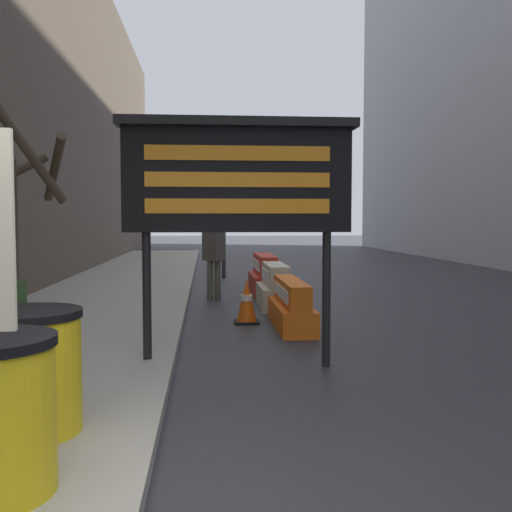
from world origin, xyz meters
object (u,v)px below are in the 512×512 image
object	(u,v)px
jersey_barrier_orange_far	(291,307)
traffic_cone_near	(247,301)
jersey_barrier_red_striped	(265,277)
traffic_light_near_curb	(224,185)
jersey_barrier_cream	(275,288)
barrel_drum_middle	(26,371)
message_board	(238,179)
pedestrian_worker	(214,252)

from	to	relation	value
jersey_barrier_orange_far	traffic_cone_near	xyz separation A→B (m)	(-0.69, 0.43, 0.03)
jersey_barrier_red_striped	traffic_cone_near	bearing A→B (deg)	-100.03
traffic_cone_near	traffic_light_near_curb	bearing A→B (deg)	91.14
jersey_barrier_cream	traffic_light_near_curb	size ratio (longest dim) A/B	0.44
barrel_drum_middle	jersey_barrier_red_striped	xyz separation A→B (m)	(2.69, 9.18, -0.19)
barrel_drum_middle	message_board	xyz separation A→B (m)	(1.71, 2.31, 1.59)
jersey_barrier_red_striped	jersey_barrier_cream	bearing A→B (deg)	-90.00
message_board	traffic_light_near_curb	xyz separation A→B (m)	(0.15, 10.62, 0.53)
barrel_drum_middle	message_board	size ratio (longest dim) A/B	0.32
jersey_barrier_orange_far	jersey_barrier_red_striped	size ratio (longest dim) A/B	1.04
jersey_barrier_orange_far	traffic_cone_near	distance (m)	0.81
jersey_barrier_red_striped	traffic_light_near_curb	distance (m)	4.49
jersey_barrier_cream	jersey_barrier_orange_far	bearing A→B (deg)	-90.00
jersey_barrier_orange_far	jersey_barrier_cream	bearing A→B (deg)	90.00
jersey_barrier_cream	jersey_barrier_red_striped	xyz separation A→B (m)	(0.00, 2.11, 0.03)
jersey_barrier_orange_far	traffic_cone_near	world-z (taller)	jersey_barrier_orange_far
jersey_barrier_cream	pedestrian_worker	world-z (taller)	pedestrian_worker
message_board	jersey_barrier_red_striped	world-z (taller)	message_board
barrel_drum_middle	message_board	world-z (taller)	message_board
message_board	pedestrian_worker	distance (m)	6.05
traffic_light_near_curb	traffic_cone_near	bearing A→B (deg)	-88.86
traffic_light_near_curb	message_board	bearing A→B (deg)	-90.82
jersey_barrier_cream	traffic_cone_near	xyz separation A→B (m)	(-0.69, -1.77, -0.01)
jersey_barrier_cream	pedestrian_worker	xyz separation A→B (m)	(-1.19, 1.18, 0.65)
message_board	pedestrian_worker	world-z (taller)	message_board
message_board	jersey_barrier_cream	xyz separation A→B (m)	(0.99, 4.76, -1.81)
jersey_barrier_cream	jersey_barrier_red_striped	bearing A→B (deg)	90.00
pedestrian_worker	traffic_cone_near	bearing A→B (deg)	-29.44
barrel_drum_middle	jersey_barrier_cream	world-z (taller)	barrel_drum_middle
message_board	traffic_cone_near	bearing A→B (deg)	84.20
barrel_drum_middle	pedestrian_worker	world-z (taller)	pedestrian_worker
jersey_barrier_orange_far	pedestrian_worker	xyz separation A→B (m)	(-1.19, 3.38, 0.69)
jersey_barrier_orange_far	traffic_light_near_curb	distance (m)	8.45
message_board	traffic_light_near_curb	world-z (taller)	traffic_light_near_curb
jersey_barrier_orange_far	traffic_light_near_curb	size ratio (longest dim) A/B	0.56
traffic_cone_near	pedestrian_worker	size ratio (longest dim) A/B	0.43
barrel_drum_middle	jersey_barrier_red_striped	bearing A→B (deg)	73.65
message_board	jersey_barrier_orange_far	size ratio (longest dim) A/B	1.37
jersey_barrier_orange_far	jersey_barrier_cream	distance (m)	2.20
message_board	jersey_barrier_red_striped	xyz separation A→B (m)	(0.99, 6.87, -1.79)
message_board	traffic_light_near_curb	size ratio (longest dim) A/B	0.76
message_board	traffic_cone_near	xyz separation A→B (m)	(0.30, 2.99, -1.82)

